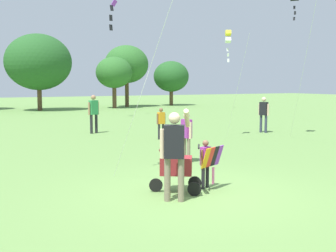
% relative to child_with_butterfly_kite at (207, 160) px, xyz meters
% --- Properties ---
extents(ground_plane, '(120.00, 120.00, 0.00)m').
position_rel_child_with_butterfly_kite_xyz_m(ground_plane, '(-0.45, -0.34, -0.63)').
color(ground_plane, '#668E47').
extents(treeline_distant, '(22.70, 7.82, 6.13)m').
position_rel_child_with_butterfly_kite_xyz_m(treeline_distant, '(3.19, 28.80, 3.05)').
color(treeline_distant, brown).
rests_on(treeline_distant, ground).
extents(child_with_butterfly_kite, '(0.66, 0.48, 1.04)m').
position_rel_child_with_butterfly_kite_xyz_m(child_with_butterfly_kite, '(0.00, 0.00, 0.00)').
color(child_with_butterfly_kite, '#232328').
rests_on(child_with_butterfly_kite, ground).
extents(person_adult_flyer, '(0.68, 0.47, 1.78)m').
position_rel_child_with_butterfly_kite_xyz_m(person_adult_flyer, '(-1.06, -0.53, 0.40)').
color(person_adult_flyer, '#7F705B').
rests_on(person_adult_flyer, ground).
extents(stroller, '(1.08, 0.87, 1.03)m').
position_rel_child_with_butterfly_kite_xyz_m(stroller, '(-0.74, 0.04, -0.02)').
color(stroller, black).
rests_on(stroller, ground).
extents(kite_green_novelty, '(0.89, 2.48, 4.37)m').
position_rel_child_with_butterfly_kite_xyz_m(kite_green_novelty, '(5.31, 6.79, 3.43)').
color(kite_green_novelty, yellow).
rests_on(kite_green_novelty, ground).
extents(person_red_shirt, '(0.33, 0.49, 1.61)m').
position_rel_child_with_butterfly_kite_xyz_m(person_red_shirt, '(7.68, 7.32, 0.32)').
color(person_red_shirt, '#33384C').
rests_on(person_red_shirt, ground).
extents(person_sitting_far, '(0.53, 0.33, 1.71)m').
position_rel_child_with_butterfly_kite_xyz_m(person_sitting_far, '(0.79, 10.56, 0.38)').
color(person_sitting_far, '#232328').
rests_on(person_sitting_far, ground).
extents(person_couple_left, '(0.21, 0.46, 1.42)m').
position_rel_child_with_butterfly_kite_xyz_m(person_couple_left, '(1.09, 2.79, 0.21)').
color(person_couple_left, '#7F705B').
rests_on(person_couple_left, ground).
extents(person_kid_running, '(0.40, 0.19, 1.25)m').
position_rel_child_with_butterfly_kite_xyz_m(person_kid_running, '(2.59, 7.43, 0.11)').
color(person_kid_running, '#232328').
rests_on(person_kid_running, ground).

